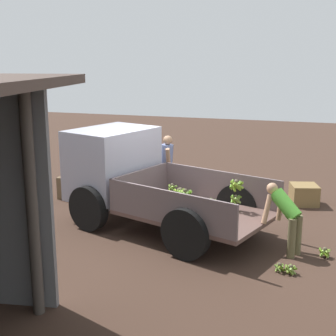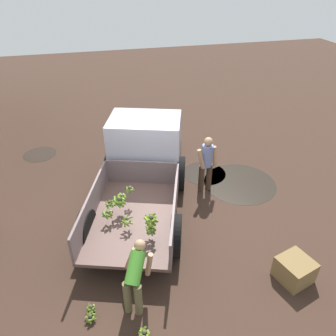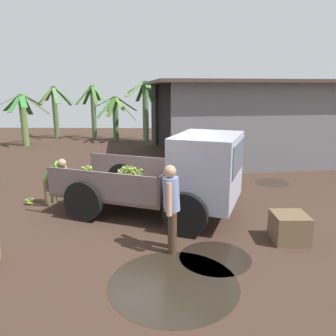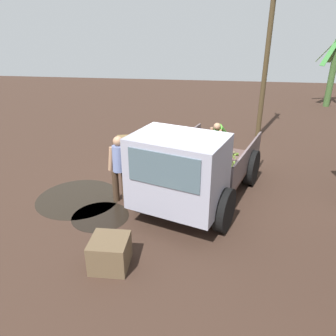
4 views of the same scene
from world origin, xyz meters
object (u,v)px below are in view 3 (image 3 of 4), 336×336
banana_bunch_on_ground_2 (67,191)px  wooden_crate_1 (289,227)px  person_foreground_visitor (171,204)px  banana_bunch_on_ground_1 (29,201)px  banana_bunch_on_ground_0 (61,191)px  cargo_truck (186,175)px  person_worker_loading (54,177)px

banana_bunch_on_ground_2 → wooden_crate_1: 6.09m
person_foreground_visitor → banana_bunch_on_ground_1: 4.55m
wooden_crate_1 → person_foreground_visitor: bearing=-169.2°
banana_bunch_on_ground_1 → person_foreground_visitor: bearing=-32.9°
person_foreground_visitor → wooden_crate_1: size_ratio=2.49×
person_foreground_visitor → banana_bunch_on_ground_0: 4.68m
banana_bunch_on_ground_0 → banana_bunch_on_ground_2: (0.18, -0.02, -0.00)m
cargo_truck → banana_bunch_on_ground_1: (-4.09, 0.79, -0.94)m
banana_bunch_on_ground_2 → wooden_crate_1: (5.39, -2.84, 0.19)m
banana_bunch_on_ground_2 → wooden_crate_1: bearing=-27.8°
person_foreground_visitor → banana_bunch_on_ground_0: (-3.22, 3.30, -0.82)m
person_foreground_visitor → banana_bunch_on_ground_1: size_ratio=7.61×
wooden_crate_1 → person_worker_loading: bearing=159.8°
banana_bunch_on_ground_0 → banana_bunch_on_ground_2: bearing=-5.9°
banana_bunch_on_ground_0 → banana_bunch_on_ground_1: banana_bunch_on_ground_1 is taller
banana_bunch_on_ground_0 → person_foreground_visitor: bearing=-45.8°
cargo_truck → wooden_crate_1: 2.46m
banana_bunch_on_ground_1 → wooden_crate_1: bearing=-18.0°
person_foreground_visitor → person_worker_loading: (-3.04, 2.43, -0.17)m
cargo_truck → wooden_crate_1: (2.02, -1.19, -0.76)m
person_worker_loading → banana_bunch_on_ground_2: size_ratio=6.57×
cargo_truck → person_foreground_visitor: 1.68m
person_foreground_visitor → banana_bunch_on_ground_2: bearing=-50.6°
person_foreground_visitor → banana_bunch_on_ground_2: person_foreground_visitor is taller
person_worker_loading → person_foreground_visitor: bearing=-10.6°
cargo_truck → person_foreground_visitor: bearing=-82.9°
banana_bunch_on_ground_0 → wooden_crate_1: (5.57, -2.85, 0.19)m
wooden_crate_1 → banana_bunch_on_ground_1: bearing=162.0°
person_worker_loading → banana_bunch_on_ground_2: (0.01, 0.85, -0.65)m
banana_bunch_on_ground_1 → banana_bunch_on_ground_2: 1.12m
person_worker_loading → banana_bunch_on_ground_1: (-0.72, 0.00, -0.64)m
person_foreground_visitor → banana_bunch_on_ground_1: bearing=-36.3°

